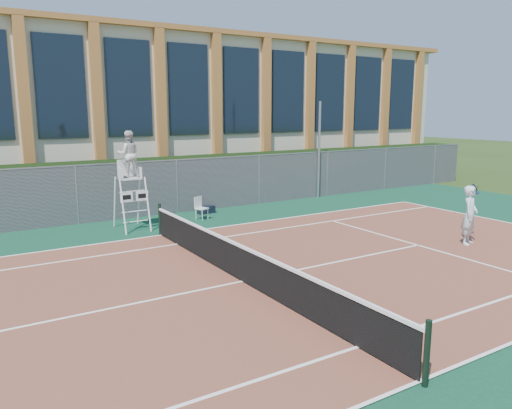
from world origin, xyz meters
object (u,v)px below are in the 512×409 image
plastic_chair (200,206)px  steel_pole (319,150)px  umpire_chair (129,157)px  tennis_player (470,215)px

plastic_chair → steel_pole: bearing=12.1°
plastic_chair → umpire_chair: bearing=-177.2°
steel_pole → tennis_player: (-1.49, -9.42, -1.35)m
umpire_chair → tennis_player: bearing=-42.8°
steel_pole → tennis_player: 9.63m
steel_pole → tennis_player: steel_pole is taller
steel_pole → umpire_chair: bearing=-170.5°
plastic_chair → tennis_player: tennis_player is taller
umpire_chair → plastic_chair: (2.79, 0.14, -2.07)m
plastic_chair → tennis_player: size_ratio=0.47×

